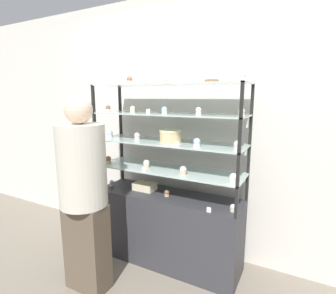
{
  "coord_description": "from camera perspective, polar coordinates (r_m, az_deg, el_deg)",
  "views": [
    {
      "loc": [
        1.09,
        -2.09,
        1.61
      ],
      "look_at": [
        0.0,
        0.0,
        1.16
      ],
      "focal_mm": 28.0,
      "sensor_mm": 36.0,
      "label": 1
    }
  ],
  "objects": [
    {
      "name": "cupcake_15",
      "position": [
        2.08,
        15.72,
        7.31
      ],
      "size": [
        0.05,
        0.05,
        0.06
      ],
      "color": "beige",
      "rests_on": "display_riser_upper"
    },
    {
      "name": "price_tag_3",
      "position": [
        2.24,
        -4.35,
        7.69
      ],
      "size": [
        0.04,
        0.0,
        0.04
      ],
      "color": "white",
      "rests_on": "display_riser_upper"
    },
    {
      "name": "cupcake_4",
      "position": [
        2.5,
        -4.7,
        -3.64
      ],
      "size": [
        0.06,
        0.06,
        0.07
      ],
      "color": "#CCB28C",
      "rests_on": "display_riser_lower"
    },
    {
      "name": "cupcake_12",
      "position": [
        2.47,
        -7.71,
        8.11
      ],
      "size": [
        0.05,
        0.05,
        0.06
      ],
      "color": "beige",
      "rests_on": "display_riser_upper"
    },
    {
      "name": "display_riser_middle",
      "position": [
        2.4,
        0.0,
        0.85
      ],
      "size": [
        1.4,
        0.43,
        0.26
      ],
      "color": "black",
      "rests_on": "display_riser_lower"
    },
    {
      "name": "cupcake_2",
      "position": [
        2.24,
        13.95,
        -12.74
      ],
      "size": [
        0.05,
        0.05,
        0.06
      ],
      "color": "beige",
      "rests_on": "display_base"
    },
    {
      "name": "cupcake_19",
      "position": [
        2.14,
        7.0,
        14.69
      ],
      "size": [
        0.05,
        0.05,
        0.07
      ],
      "color": "beige",
      "rests_on": "display_riser_top"
    },
    {
      "name": "cupcake_11",
      "position": [
        2.7,
        -12.92,
        8.17
      ],
      "size": [
        0.05,
        0.05,
        0.06
      ],
      "color": "white",
      "rests_on": "display_riser_upper"
    },
    {
      "name": "display_riser_top",
      "position": [
        2.36,
        0.0,
        13.21
      ],
      "size": [
        1.4,
        0.43,
        0.26
      ],
      "color": "black",
      "rests_on": "display_riser_upper"
    },
    {
      "name": "cupcake_8",
      "position": [
        2.51,
        -6.7,
        2.35
      ],
      "size": [
        0.06,
        0.06,
        0.07
      ],
      "color": "beige",
      "rests_on": "display_riser_middle"
    },
    {
      "name": "sheet_cake_frosted",
      "position": [
        2.66,
        -5.09,
        -8.53
      ],
      "size": [
        0.22,
        0.14,
        0.07
      ],
      "color": "beige",
      "rests_on": "display_base"
    },
    {
      "name": "cupcake_6",
      "position": [
        2.12,
        14.02,
        -6.57
      ],
      "size": [
        0.06,
        0.06,
        0.07
      ],
      "color": "beige",
      "rests_on": "display_riser_lower"
    },
    {
      "name": "cupcake_9",
      "position": [
        2.16,
        6.3,
        0.98
      ],
      "size": [
        0.06,
        0.06,
        0.07
      ],
      "color": "white",
      "rests_on": "display_riser_middle"
    },
    {
      "name": "cupcake_3",
      "position": [
        2.71,
        -12.91,
        -2.72
      ],
      "size": [
        0.06,
        0.06,
        0.07
      ],
      "color": "#CCB28C",
      "rests_on": "display_riser_lower"
    },
    {
      "name": "ground_plane",
      "position": [
        2.86,
        0.0,
        -23.45
      ],
      "size": [
        20.0,
        20.0,
        0.0
      ],
      "primitive_type": "plane",
      "color": "gray"
    },
    {
      "name": "cupcake_10",
      "position": [
        2.09,
        14.84,
        0.34
      ],
      "size": [
        0.06,
        0.06,
        0.07
      ],
      "color": "beige",
      "rests_on": "display_riser_middle"
    },
    {
      "name": "display_riser_upper",
      "position": [
        2.37,
        0.0,
        6.98
      ],
      "size": [
        1.4,
        0.43,
        0.26
      ],
      "color": "black",
      "rests_on": "display_riser_middle"
    },
    {
      "name": "display_riser_lower",
      "position": [
        2.46,
        0.0,
        -5.06
      ],
      "size": [
        1.4,
        0.43,
        0.26
      ],
      "color": "black",
      "rests_on": "display_base"
    },
    {
      "name": "cupcake_7",
      "position": [
        2.7,
        -12.57,
        2.75
      ],
      "size": [
        0.06,
        0.06,
        0.07
      ],
      "color": "white",
      "rests_on": "display_riser_middle"
    },
    {
      "name": "back_wall",
      "position": [
        2.7,
        3.54,
        4.2
      ],
      "size": [
        8.0,
        0.05,
        2.6
      ],
      "color": "silver",
      "rests_on": "ground_plane"
    },
    {
      "name": "price_tag_4",
      "position": [
        2.4,
        -10.19,
        13.9
      ],
      "size": [
        0.04,
        0.0,
        0.04
      ],
      "color": "white",
      "rests_on": "display_riser_top"
    },
    {
      "name": "cupcake_17",
      "position": [
        2.45,
        -8.36,
        14.18
      ],
      "size": [
        0.05,
        0.05,
        0.07
      ],
      "color": "beige",
      "rests_on": "display_riser_top"
    },
    {
      "name": "cupcake_0",
      "position": [
        2.82,
        -12.17,
        -7.69
      ],
      "size": [
        0.05,
        0.05,
        0.06
      ],
      "color": "beige",
      "rests_on": "display_base"
    },
    {
      "name": "price_tag_2",
      "position": [
        2.14,
        1.99,
        0.63
      ],
      "size": [
        0.04,
        0.0,
        0.04
      ],
      "color": "white",
      "rests_on": "display_riser_middle"
    },
    {
      "name": "cupcake_14",
      "position": [
        2.18,
        6.64,
        7.79
      ],
      "size": [
        0.05,
        0.05,
        0.06
      ],
      "color": "beige",
      "rests_on": "display_riser_upper"
    },
    {
      "name": "cupcake_18",
      "position": [
        2.32,
        -0.9,
        14.48
      ],
      "size": [
        0.05,
        0.05,
        0.07
      ],
      "color": "#CCB28C",
      "rests_on": "display_riser_top"
    },
    {
      "name": "cupcake_20",
      "position": [
        2.08,
        15.95,
        14.48
      ],
      "size": [
        0.05,
        0.05,
        0.07
      ],
      "color": "white",
      "rests_on": "display_riser_top"
    },
    {
      "name": "donut_glazed",
      "position": [
        2.26,
        9.52,
        13.96
      ],
      "size": [
        0.12,
        0.12,
        0.03
      ],
      "color": "brown",
      "rests_on": "display_riser_top"
    },
    {
      "name": "cupcake_5",
      "position": [
        2.27,
        3.3,
        -5.11
      ],
      "size": [
        0.06,
        0.06,
        0.07
      ],
      "color": "#CCB28C",
      "rests_on": "display_riser_lower"
    },
    {
      "name": "cupcake_16",
      "position": [
        2.65,
        -13.75,
        13.72
      ],
      "size": [
        0.05,
        0.05,
        0.07
      ],
      "color": "white",
      "rests_on": "display_riser_top"
    },
    {
      "name": "cupcake_1",
      "position": [
        2.48,
        -0.25,
        -10.02
      ],
      "size": [
        0.05,
        0.05,
        0.06
      ],
      "color": "#CCB28C",
      "rests_on": "display_base"
    },
    {
      "name": "price_tag_0",
      "position": [
        2.19,
        8.89,
        -13.37
      ],
      "size": [
        0.04,
        0.0,
        0.04
      ],
      "color": "white",
      "rests_on": "display_base"
    },
    {
      "name": "customer_figure",
      "position": [
        2.24,
        -17.89,
        -9.16
      ],
      "size": [
        0.38,
        0.38,
        1.62
      ],
      "color": "brown",
      "rests_on": "ground_plane"
    },
    {
      "name": "cupcake_13",
      "position": [
        2.29,
        -0.78,
        8.0
      ],
      "size": [
        0.05,
        0.05,
        0.06
      ],
      "color": "white",
      "rests_on": "display_riser_upper"
    },
    {
      "name": "layer_cake_centerpiece",
      "position": [
        2.35,
        0.59,
        2.41
      ],
      "size": [
        0.21,
        0.21,
        0.11
      ],
      "color": "#DBBC84",
      "rests_on": "display_riser_middle"
    },
    {
      "name": "price_tag_1",
      "position": [
        2.35,
        -5.18,
        -4.89
      ],
      "size": [
        0.04,
        0.0,
        0.04
      ],
      "color": "white",
      "rests_on": "display_riser_lower"
    },
    {
      "name": "display_base",
      "position": [
        2.68,
        0.0,
        -17.29
      ],
      "size": [
        1.4,
        0.43,
        0.7
      ],
      "color": "#333338",
      "rests_on": "ground_plane"
    }
  ]
}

